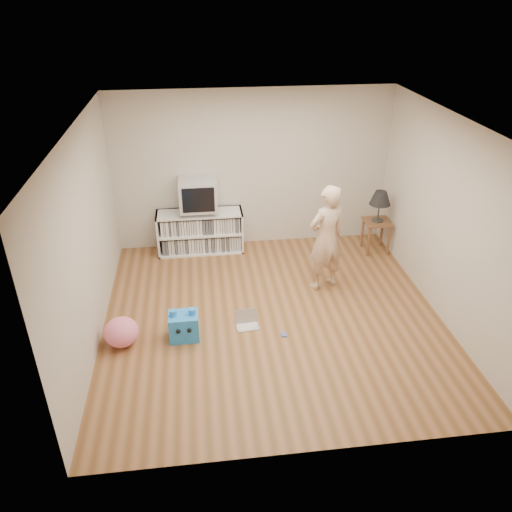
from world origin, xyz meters
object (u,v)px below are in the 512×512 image
Objects in this scene: crt_tv at (198,194)px; person at (326,238)px; media_unit at (200,231)px; dvd_deck at (199,210)px; plush_pink at (121,332)px; side_table at (376,228)px; laptop at (247,321)px; table_lamp at (380,199)px; plush_blue at (184,326)px.

person reaches higher than crt_tv.
dvd_deck is (0.00, -0.02, 0.39)m from media_unit.
plush_pink is at bearing -113.86° from dvd_deck.
person is 3.71× the size of plush_pink.
media_unit is 3.26× the size of plush_pink.
laptop is (-2.35, -1.80, -0.36)m from side_table.
table_lamp is at bearing 0.00° from side_table.
dvd_deck is at bearing 66.14° from plush_pink.
crt_tv is at bearing -58.92° from person.
table_lamp is (2.89, -0.37, 0.21)m from dvd_deck.
dvd_deck is at bearing 90.00° from crt_tv.
plush_pink is (-2.81, -1.01, -0.62)m from person.
side_table is 2.98m from laptop.
table_lamp reaches higher than plush_blue.
side_table is 1.77× the size of laptop.
dvd_deck is 1.05× the size of plush_pink.
laptop is 0.85m from plush_blue.
plush_pink is at bearing -153.10° from side_table.
dvd_deck is 1.45× the size of laptop.
dvd_deck reaches higher than media_unit.
crt_tv is 2.24m from person.
table_lamp is (2.89, -0.39, 0.59)m from media_unit.
plush_blue is (-0.82, -0.17, 0.13)m from laptop.
plush_blue is at bearing -96.79° from media_unit.
laptop is (-1.22, -0.81, -0.74)m from person.
plush_blue is at bearing 2.55° from plush_pink.
plush_blue is (-2.04, -0.98, -0.62)m from person.
side_table is at bearing -160.17° from person.
dvd_deck is 2.93m from side_table.
media_unit is 2.92m from side_table.
crt_tv is at bearing 82.50° from plush_blue.
dvd_deck is at bearing -58.99° from person.
table_lamp is at bearing -7.29° from dvd_deck.
person is 1.65m from laptop.
side_table is 3.74m from plush_blue.
side_table reaches higher than laptop.
laptop is at bearing -76.04° from dvd_deck.
table_lamp is (2.89, -0.37, -0.08)m from crt_tv.
plush_blue is at bearing -148.23° from table_lamp.
person is 5.14× the size of laptop.
media_unit is 2.28m from person.
crt_tv reaches higher than side_table.
crt_tv is 1.93× the size of laptop.
dvd_deck is 2.92m from table_lamp.
person is (1.76, -1.37, 0.45)m from media_unit.
person is (1.76, -1.36, 0.06)m from dvd_deck.
crt_tv is at bearing 98.53° from laptop.
person is (-1.13, -0.99, 0.38)m from side_table.
side_table is at bearing 31.96° from laptop.
person reaches higher than plush_pink.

